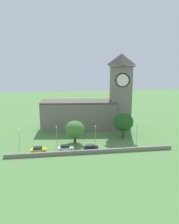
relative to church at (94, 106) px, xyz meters
The scene contains 12 objects.
ground_plane 11.36m from the church, 131.56° to the right, with size 200.00×200.00×0.00m, color #517F42.
church is the anchor object (origin of this frame).
quay_barrier 26.17m from the church, 101.03° to the right, with size 49.65×0.70×1.12m, color gray.
car_yellow 30.39m from the church, 133.27° to the right, with size 4.67×2.29×1.65m.
car_white 25.89m from the church, 119.25° to the right, with size 4.71×2.23×1.86m.
car_black 23.73m from the church, 101.66° to the right, with size 4.47×2.37×1.68m.
streetlamp_west_end 32.08m from the church, 144.44° to the right, with size 0.44×0.44×6.50m.
streetlamp_west_mid 24.02m from the church, 128.03° to the right, with size 0.44×0.44×6.99m.
streetlamp_central 20.09m from the church, 97.69° to the right, with size 0.44×0.44×6.94m.
streetlamp_east_mid 22.66m from the church, 61.55° to the right, with size 0.44×0.44×7.48m.
tree_riverside_west 15.26m from the church, 56.33° to the right, with size 6.81×6.81×8.71m.
tree_riverside_east 17.92m from the church, 119.97° to the right, with size 6.24×6.24×7.41m.
Camera 1 is at (-9.65, -69.70, 28.77)m, focal length 38.92 mm.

